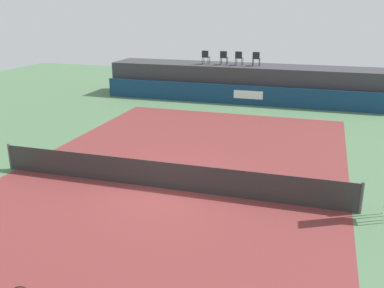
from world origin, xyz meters
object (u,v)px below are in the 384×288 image
(spectator_chair_far_left, at_px, (206,57))
(spectator_chair_center, at_px, (239,58))
(spectator_chair_left, at_px, (224,57))
(spectator_chair_right, at_px, (256,58))
(net_post_near, at_px, (10,156))
(net_post_far, at_px, (361,198))

(spectator_chair_far_left, distance_m, spectator_chair_center, 2.18)
(spectator_chair_left, relative_size, spectator_chair_right, 1.00)
(spectator_chair_far_left, height_order, spectator_chair_left, same)
(spectator_chair_far_left, distance_m, net_post_near, 15.49)
(net_post_near, bearing_deg, spectator_chair_left, 72.67)
(spectator_chair_right, distance_m, net_post_near, 16.67)
(spectator_chair_left, bearing_deg, net_post_near, -107.33)
(spectator_chair_left, bearing_deg, net_post_far, -62.76)
(spectator_chair_right, bearing_deg, spectator_chair_left, -177.80)
(spectator_chair_far_left, xyz_separation_m, net_post_far, (8.92, -14.94, -2.19))
(spectator_chair_far_left, height_order, net_post_far, spectator_chair_far_left)
(spectator_chair_right, xyz_separation_m, net_post_far, (5.64, -15.08, -2.19))
(spectator_chair_right, height_order, net_post_far, spectator_chair_right)
(net_post_far, bearing_deg, spectator_chair_left, 117.24)
(spectator_chair_center, height_order, net_post_near, spectator_chair_center)
(spectator_chair_left, bearing_deg, spectator_chair_center, 2.33)
(net_post_near, height_order, net_post_far, same)
(spectator_chair_left, height_order, net_post_near, spectator_chair_left)
(spectator_chair_left, relative_size, net_post_near, 0.89)
(spectator_chair_far_left, relative_size, net_post_near, 0.89)
(spectator_chair_far_left, bearing_deg, spectator_chair_left, 3.07)
(spectator_chair_right, bearing_deg, spectator_chair_far_left, -177.48)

